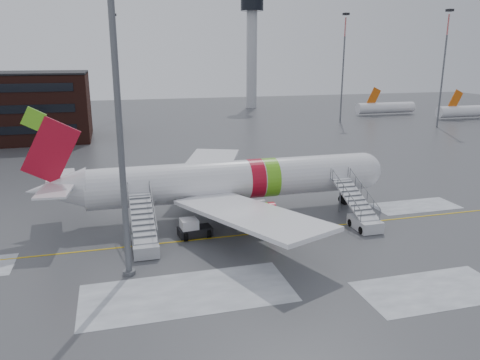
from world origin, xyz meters
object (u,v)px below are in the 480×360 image
object	(u,v)px
airstair_fwd	(361,215)
pushback_tug	(193,229)
airstair_aft	(144,237)
light_mast_near	(118,102)
airliner	(225,181)

from	to	relation	value
airstair_fwd	pushback_tug	world-z (taller)	airstair_fwd
airstair_fwd	airstair_aft	bearing A→B (deg)	180.00
light_mast_near	airstair_aft	bearing A→B (deg)	71.50
airstair_aft	light_mast_near	xyz separation A→B (m)	(-1.43, -4.29, 11.31)
airstair_aft	airliner	bearing A→B (deg)	37.97
airstair_fwd	pushback_tug	size ratio (longest dim) A/B	2.56
airliner	light_mast_near	xyz separation A→B (m)	(-9.81, -10.83, 8.96)
airstair_aft	pushback_tug	distance (m)	4.57
airstair_aft	light_mast_near	distance (m)	12.18
light_mast_near	airstair_fwd	bearing A→B (deg)	11.50
airstair_aft	pushback_tug	bearing A→B (deg)	20.77
airliner	light_mast_near	world-z (taller)	light_mast_near
pushback_tug	light_mast_near	size ratio (longest dim) A/B	0.13
airstair_aft	pushback_tug	world-z (taller)	airstair_aft
airstair_fwd	airstair_aft	distance (m)	19.65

